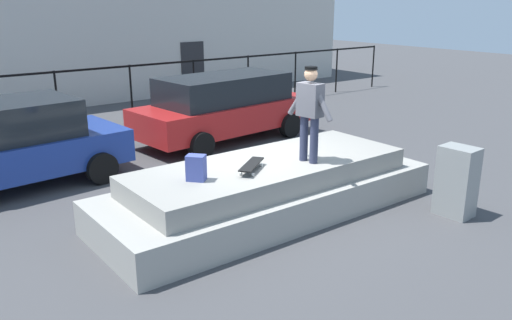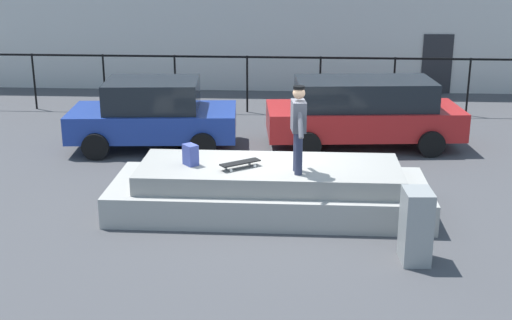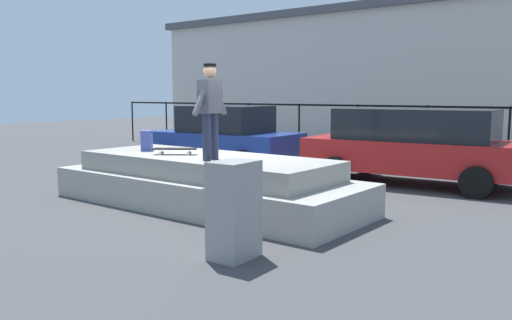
{
  "view_description": "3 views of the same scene",
  "coord_description": "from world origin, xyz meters",
  "px_view_note": "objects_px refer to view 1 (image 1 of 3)",
  "views": [
    {
      "loc": [
        -5.45,
        -6.92,
        3.57
      ],
      "look_at": [
        0.31,
        0.57,
        0.67
      ],
      "focal_mm": 36.88,
      "sensor_mm": 36.0,
      "label": 1
    },
    {
      "loc": [
        0.46,
        -12.64,
        4.95
      ],
      "look_at": [
        -0.37,
        0.49,
        0.77
      ],
      "focal_mm": 48.34,
      "sensor_mm": 36.0,
      "label": 2
    },
    {
      "loc": [
        6.48,
        -7.16,
        2.02
      ],
      "look_at": [
        0.28,
        0.79,
        0.76
      ],
      "focal_mm": 36.89,
      "sensor_mm": 36.0,
      "label": 3
    }
  ],
  "objects_px": {
    "backpack": "(196,168)",
    "car_red_hatchback_mid": "(224,106)",
    "utility_box": "(457,182)",
    "car_blue_sedan_near": "(16,143)",
    "skateboarder": "(310,108)",
    "skateboard": "(252,165)"
  },
  "relations": [
    {
      "from": "backpack",
      "to": "car_blue_sedan_near",
      "type": "xyz_separation_m",
      "value": [
        -1.58,
        4.16,
        -0.25
      ]
    },
    {
      "from": "skateboard",
      "to": "backpack",
      "type": "height_order",
      "value": "backpack"
    },
    {
      "from": "car_red_hatchback_mid",
      "to": "skateboard",
      "type": "bearing_deg",
      "value": -119.54
    },
    {
      "from": "car_blue_sedan_near",
      "to": "utility_box",
      "type": "height_order",
      "value": "car_blue_sedan_near"
    },
    {
      "from": "car_red_hatchback_mid",
      "to": "utility_box",
      "type": "bearing_deg",
      "value": -87.52
    },
    {
      "from": "car_blue_sedan_near",
      "to": "utility_box",
      "type": "relative_size",
      "value": 3.49
    },
    {
      "from": "backpack",
      "to": "car_blue_sedan_near",
      "type": "bearing_deg",
      "value": -20.07
    },
    {
      "from": "backpack",
      "to": "utility_box",
      "type": "bearing_deg",
      "value": -157.56
    },
    {
      "from": "skateboard",
      "to": "backpack",
      "type": "xyz_separation_m",
      "value": [
        -0.95,
        0.14,
        0.1
      ]
    },
    {
      "from": "backpack",
      "to": "car_blue_sedan_near",
      "type": "relative_size",
      "value": 0.09
    },
    {
      "from": "backpack",
      "to": "car_red_hatchback_mid",
      "type": "relative_size",
      "value": 0.08
    },
    {
      "from": "car_red_hatchback_mid",
      "to": "utility_box",
      "type": "height_order",
      "value": "car_red_hatchback_mid"
    },
    {
      "from": "backpack",
      "to": "utility_box",
      "type": "xyz_separation_m",
      "value": [
        3.93,
        -1.97,
        -0.51
      ]
    },
    {
      "from": "skateboarder",
      "to": "skateboard",
      "type": "height_order",
      "value": "skateboarder"
    },
    {
      "from": "skateboarder",
      "to": "utility_box",
      "type": "relative_size",
      "value": 1.32
    },
    {
      "from": "skateboarder",
      "to": "car_red_hatchback_mid",
      "type": "distance_m",
      "value": 5.28
    },
    {
      "from": "skateboarder",
      "to": "skateboard",
      "type": "distance_m",
      "value": 1.36
    },
    {
      "from": "car_blue_sedan_near",
      "to": "car_red_hatchback_mid",
      "type": "distance_m",
      "value": 5.24
    },
    {
      "from": "skateboarder",
      "to": "car_red_hatchback_mid",
      "type": "height_order",
      "value": "skateboarder"
    },
    {
      "from": "skateboard",
      "to": "car_blue_sedan_near",
      "type": "xyz_separation_m",
      "value": [
        -2.53,
        4.3,
        -0.15
      ]
    },
    {
      "from": "car_blue_sedan_near",
      "to": "utility_box",
      "type": "xyz_separation_m",
      "value": [
        5.51,
        -6.14,
        -0.26
      ]
    },
    {
      "from": "car_blue_sedan_near",
      "to": "car_red_hatchback_mid",
      "type": "xyz_separation_m",
      "value": [
        5.22,
        0.45,
        0.04
      ]
    }
  ]
}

